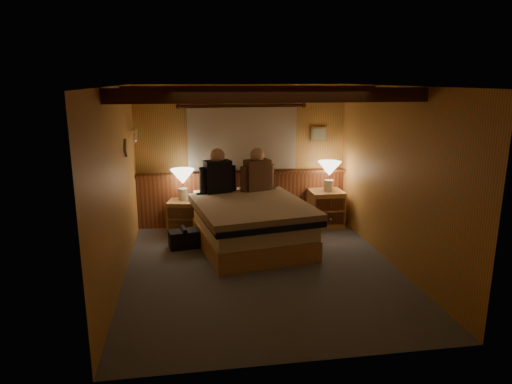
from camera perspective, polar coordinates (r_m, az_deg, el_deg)
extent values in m
plane|color=#545B64|center=(6.21, 0.76, -9.61)|extent=(4.20, 4.20, 0.00)
plane|color=tan|center=(5.70, 0.84, 13.11)|extent=(4.20, 4.20, 0.00)
plane|color=#D5954C|center=(7.88, -1.76, 4.57)|extent=(3.60, 0.00, 3.60)
plane|color=#D5954C|center=(5.82, -16.95, 0.59)|extent=(0.00, 4.20, 4.20)
plane|color=#D5954C|center=(6.38, 16.95, 1.74)|extent=(0.00, 4.20, 4.20)
plane|color=#D5954C|center=(3.86, 6.03, -5.55)|extent=(3.60, 0.00, 3.60)
cube|color=brown|center=(7.98, -1.66, -0.83)|extent=(3.60, 0.12, 0.90)
cube|color=brown|center=(7.81, -1.63, 2.40)|extent=(3.60, 0.22, 0.04)
cylinder|color=#402110|center=(7.71, -1.73, 10.72)|extent=(2.10, 0.05, 0.05)
sphere|color=#402110|center=(7.65, -9.69, 10.51)|extent=(0.08, 0.08, 0.08)
sphere|color=#402110|center=(7.90, 5.98, 10.73)|extent=(0.08, 0.08, 0.08)
cube|color=beige|center=(7.77, -1.71, 6.67)|extent=(1.85, 0.08, 1.05)
cube|color=#402110|center=(5.11, 1.99, 11.99)|extent=(3.60, 0.15, 0.16)
cube|color=#402110|center=(6.59, -0.50, 12.44)|extent=(3.60, 0.15, 0.16)
cylinder|color=silver|center=(7.29, -15.11, 7.70)|extent=(0.03, 0.55, 0.03)
torus|color=silver|center=(7.16, -14.93, 6.63)|extent=(0.01, 0.21, 0.21)
torus|color=silver|center=(7.38, -14.75, 6.86)|extent=(0.01, 0.21, 0.21)
cube|color=#A37A51|center=(8.09, 7.85, 7.19)|extent=(0.30, 0.03, 0.25)
cube|color=beige|center=(8.07, 7.88, 7.18)|extent=(0.24, 0.01, 0.19)
cube|color=tan|center=(7.03, -0.81, -5.45)|extent=(1.80, 2.20, 0.30)
cube|color=white|center=(6.95, -0.82, -3.37)|extent=(1.75, 2.16, 0.24)
cube|color=black|center=(6.68, -0.17, -2.75)|extent=(1.79, 1.82, 0.08)
cube|color=tan|center=(6.78, -0.52, -1.89)|extent=(1.87, 2.03, 0.12)
cube|color=white|center=(7.51, -5.37, -0.52)|extent=(0.64, 0.43, 0.16)
cube|color=white|center=(7.71, 0.08, -0.08)|extent=(0.64, 0.43, 0.16)
cube|color=tan|center=(7.70, -9.00, -2.96)|extent=(0.56, 0.53, 0.53)
cube|color=brown|center=(7.48, -9.36, -2.64)|extent=(0.43, 0.11, 0.19)
cube|color=brown|center=(7.54, -9.30, -4.19)|extent=(0.43, 0.11, 0.19)
cylinder|color=silver|center=(7.48, -9.36, -2.64)|extent=(0.04, 0.04, 0.03)
cylinder|color=silver|center=(7.54, -9.30, -4.19)|extent=(0.04, 0.04, 0.03)
cube|color=tan|center=(8.02, 8.71, -1.97)|extent=(0.56, 0.50, 0.61)
cube|color=brown|center=(7.76, 9.28, -1.58)|extent=(0.50, 0.02, 0.21)
cube|color=brown|center=(7.83, 9.21, -3.31)|extent=(0.50, 0.02, 0.21)
cylinder|color=silver|center=(7.76, 9.28, -1.58)|extent=(0.03, 0.03, 0.03)
cylinder|color=silver|center=(7.83, 9.21, -3.31)|extent=(0.03, 0.03, 0.03)
cylinder|color=white|center=(7.65, -9.08, -0.25)|extent=(0.15, 0.15, 0.20)
cylinder|color=silver|center=(7.62, -9.11, 0.71)|extent=(0.03, 0.03, 0.11)
cone|color=beige|center=(7.59, -9.16, 1.92)|extent=(0.40, 0.40, 0.24)
cylinder|color=white|center=(7.89, 9.08, 0.80)|extent=(0.15, 0.15, 0.20)
cylinder|color=silver|center=(7.86, 9.12, 1.73)|extent=(0.03, 0.03, 0.11)
cone|color=beige|center=(7.83, 9.17, 2.90)|extent=(0.39, 0.39, 0.24)
cube|color=black|center=(7.40, -4.80, 1.84)|extent=(0.46, 0.34, 0.55)
cylinder|color=black|center=(7.34, -6.57, 1.35)|extent=(0.13, 0.13, 0.44)
cylinder|color=black|center=(7.49, -3.04, 1.67)|extent=(0.13, 0.13, 0.44)
sphere|color=tan|center=(7.34, -4.85, 4.52)|extent=(0.24, 0.24, 0.24)
cube|color=#4C301E|center=(7.52, 0.16, 2.04)|extent=(0.46, 0.35, 0.54)
cylinder|color=#4C301E|center=(7.43, -1.47, 1.55)|extent=(0.13, 0.13, 0.43)
cylinder|color=#4C301E|center=(7.64, 1.74, 1.89)|extent=(0.13, 0.13, 0.43)
sphere|color=tan|center=(7.46, 0.16, 4.62)|extent=(0.24, 0.24, 0.24)
cube|color=black|center=(7.01, -8.97, -5.83)|extent=(0.48, 0.34, 0.27)
cylinder|color=black|center=(6.96, -9.02, -4.66)|extent=(0.12, 0.27, 0.07)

